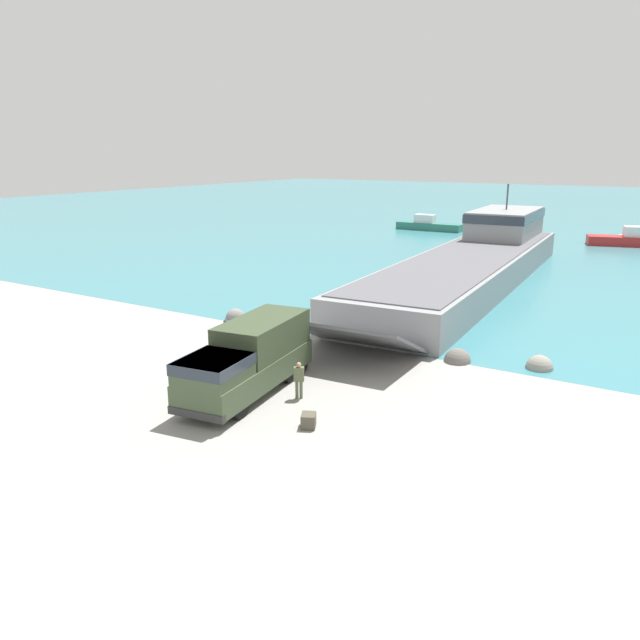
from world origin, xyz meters
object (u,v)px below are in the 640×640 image
(moored_boat_b, at_px, (428,225))
(moored_boat_a, at_px, (631,239))
(military_truck, at_px, (248,358))
(landing_craft, at_px, (476,258))
(cargo_crate, at_px, (309,421))
(mooring_bollard, at_px, (226,325))
(soldier_on_ramp, at_px, (299,378))

(moored_boat_b, bearing_deg, moored_boat_a, 85.72)
(military_truck, xyz_separation_m, moored_boat_a, (9.09, 57.73, -0.86))
(landing_craft, distance_m, cargo_crate, 32.08)
(landing_craft, relative_size, moored_boat_b, 4.77)
(moored_boat_b, height_order, mooring_bollard, moored_boat_b)
(soldier_on_ramp, height_order, mooring_bollard, soldier_on_ramp)
(military_truck, distance_m, moored_boat_b, 61.32)
(military_truck, height_order, soldier_on_ramp, military_truck)
(landing_craft, relative_size, soldier_on_ramp, 25.89)
(landing_craft, bearing_deg, soldier_on_ramp, -89.69)
(moored_boat_b, bearing_deg, mooring_bollard, 8.51)
(soldier_on_ramp, bearing_deg, landing_craft, -24.55)
(military_truck, height_order, moored_boat_a, military_truck)
(landing_craft, bearing_deg, moored_boat_b, 115.42)
(mooring_bollard, bearing_deg, moored_boat_b, 99.32)
(military_truck, xyz_separation_m, moored_boat_b, (-15.81, 59.24, -0.89))
(military_truck, distance_m, moored_boat_a, 58.45)
(moored_boat_a, bearing_deg, mooring_bollard, 146.64)
(soldier_on_ramp, xyz_separation_m, mooring_bollard, (-9.51, 6.43, -0.57))
(moored_boat_a, distance_m, mooring_bollard, 53.31)
(soldier_on_ramp, bearing_deg, moored_boat_a, -35.18)
(military_truck, bearing_deg, cargo_crate, 60.36)
(mooring_bollard, bearing_deg, moored_boat_a, 72.18)
(moored_boat_a, relative_size, moored_boat_b, 1.03)
(military_truck, distance_m, cargo_crate, 4.72)
(landing_craft, distance_m, soldier_on_ramp, 29.65)
(soldier_on_ramp, xyz_separation_m, cargo_crate, (1.93, -2.23, -0.67))
(military_truck, bearing_deg, moored_boat_a, 163.23)
(military_truck, xyz_separation_m, soldier_on_ramp, (2.28, 0.55, -0.64))
(cargo_crate, bearing_deg, military_truck, 158.18)
(military_truck, bearing_deg, soldier_on_ramp, 95.62)
(mooring_bollard, xyz_separation_m, cargo_crate, (11.44, -8.66, -0.10))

